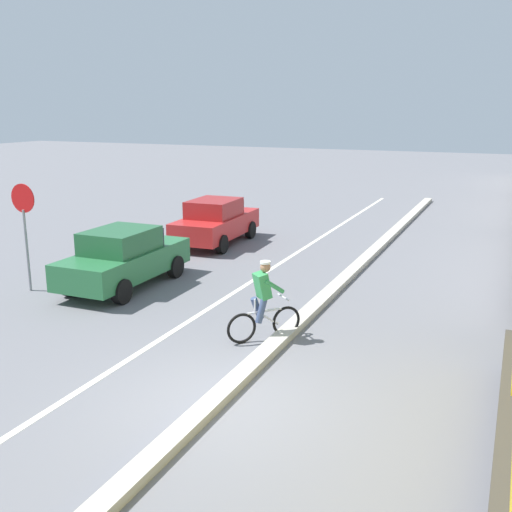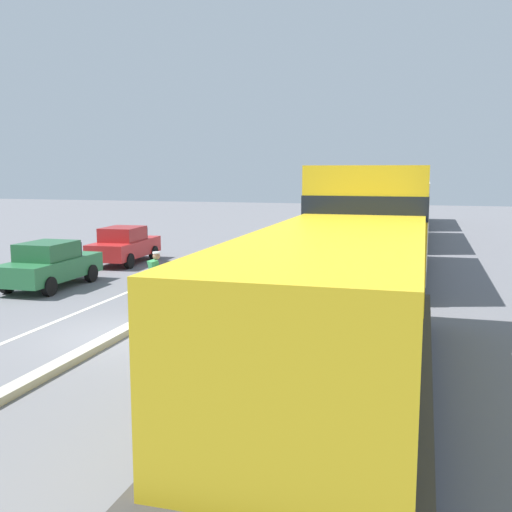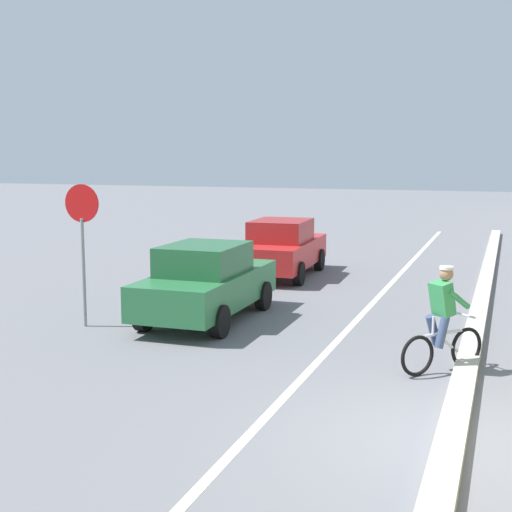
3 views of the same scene
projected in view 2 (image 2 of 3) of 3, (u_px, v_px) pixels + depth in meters
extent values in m
plane|color=slate|center=(122.00, 335.00, 14.95)|extent=(120.00, 120.00, 0.00)
cube|color=#B2AD9E|center=(206.00, 287.00, 20.66)|extent=(0.36, 36.00, 0.16)
cube|color=silver|center=(143.00, 286.00, 21.31)|extent=(0.14, 36.00, 0.01)
cube|color=gold|center=(340.00, 301.00, 10.14)|extent=(2.70, 9.86, 2.40)
cube|color=gold|center=(368.00, 237.00, 14.82)|extent=(2.80, 2.80, 3.50)
cube|color=black|center=(369.00, 205.00, 14.71)|extent=(2.83, 2.83, 0.56)
cube|color=#383533|center=(343.00, 358.00, 10.88)|extent=(3.10, 11.60, 0.20)
cylinder|color=#4C4947|center=(343.00, 366.00, 10.90)|extent=(1.10, 3.00, 1.10)
cylinder|color=black|center=(365.00, 318.00, 14.71)|extent=(2.40, 1.00, 1.00)
cylinder|color=black|center=(361.00, 326.00, 13.95)|extent=(2.40, 1.00, 1.00)
cylinder|color=black|center=(357.00, 335.00, 13.18)|extent=(2.40, 1.00, 1.00)
cylinder|color=black|center=(321.00, 421.00, 8.63)|extent=(2.40, 1.00, 1.00)
cylinder|color=black|center=(311.00, 446.00, 7.87)|extent=(2.40, 1.00, 1.00)
cylinder|color=black|center=(298.00, 475.00, 7.11)|extent=(2.40, 1.00, 1.00)
cube|color=#ADAAA2|center=(389.00, 221.00, 23.05)|extent=(2.90, 10.40, 3.10)
cylinder|color=gray|center=(390.00, 176.00, 22.81)|extent=(0.60, 9.88, 0.60)
cube|color=black|center=(395.00, 237.00, 28.23)|extent=(2.61, 0.10, 0.70)
cube|color=black|center=(377.00, 274.00, 18.23)|extent=(2.61, 0.10, 0.70)
cylinder|color=black|center=(393.00, 252.00, 26.89)|extent=(2.46, 0.90, 0.90)
cylinder|color=black|center=(391.00, 255.00, 25.84)|extent=(2.46, 0.90, 0.90)
cylinder|color=black|center=(383.00, 276.00, 20.75)|extent=(2.46, 0.90, 0.90)
cylinder|color=black|center=(380.00, 282.00, 19.70)|extent=(2.46, 0.90, 0.90)
cube|color=#A5A39B|center=(401.00, 204.00, 34.10)|extent=(2.90, 10.40, 3.10)
cylinder|color=gray|center=(402.00, 174.00, 33.86)|extent=(0.60, 9.88, 0.60)
cube|color=black|center=(404.00, 218.00, 39.28)|extent=(2.61, 0.10, 0.70)
cube|color=black|center=(396.00, 235.00, 29.27)|extent=(2.61, 0.10, 0.70)
cylinder|color=black|center=(402.00, 228.00, 37.94)|extent=(2.46, 0.90, 0.90)
cylinder|color=black|center=(402.00, 230.00, 36.89)|extent=(2.46, 0.90, 0.90)
cylinder|color=black|center=(398.00, 239.00, 31.80)|extent=(2.46, 0.90, 0.90)
cylinder|color=black|center=(397.00, 242.00, 30.75)|extent=(2.46, 0.90, 0.90)
cube|color=#B1AEA6|center=(407.00, 196.00, 45.15)|extent=(2.90, 10.40, 3.10)
cylinder|color=gray|center=(408.00, 173.00, 44.91)|extent=(0.60, 9.88, 0.60)
cube|color=black|center=(409.00, 208.00, 50.32)|extent=(2.61, 0.10, 0.70)
cube|color=black|center=(404.00, 217.00, 40.32)|extent=(2.61, 0.10, 0.70)
cylinder|color=black|center=(408.00, 215.00, 48.99)|extent=(2.46, 0.90, 0.90)
cylinder|color=black|center=(407.00, 216.00, 47.94)|extent=(2.46, 0.90, 0.90)
cylinder|color=black|center=(405.00, 221.00, 42.85)|extent=(2.46, 0.90, 0.90)
cylinder|color=black|center=(405.00, 223.00, 41.80)|extent=(2.46, 0.90, 0.90)
cube|color=#286B3D|center=(51.00, 269.00, 20.97)|extent=(1.74, 4.21, 0.70)
cube|color=#225B34|center=(47.00, 251.00, 20.74)|extent=(1.52, 1.91, 0.60)
cube|color=#1E232D|center=(64.00, 249.00, 21.70)|extent=(1.43, 0.13, 0.51)
cylinder|color=black|center=(53.00, 271.00, 22.48)|extent=(0.23, 0.64, 0.64)
cylinder|color=black|center=(91.00, 273.00, 22.06)|extent=(0.23, 0.64, 0.64)
cylinder|color=black|center=(7.00, 284.00, 19.99)|extent=(0.23, 0.64, 0.64)
cylinder|color=black|center=(49.00, 286.00, 19.57)|extent=(0.23, 0.64, 0.64)
cube|color=red|center=(125.00, 248.00, 26.45)|extent=(1.89, 4.27, 0.70)
cube|color=maroon|center=(123.00, 234.00, 26.21)|extent=(1.58, 1.97, 0.60)
cube|color=#1E232D|center=(133.00, 233.00, 27.18)|extent=(1.43, 0.18, 0.51)
cylinder|color=black|center=(121.00, 252.00, 27.93)|extent=(0.25, 0.65, 0.64)
cylinder|color=black|center=(154.00, 253.00, 27.57)|extent=(0.25, 0.65, 0.64)
cylinder|color=black|center=(94.00, 260.00, 25.42)|extent=(0.25, 0.65, 0.64)
cylinder|color=black|center=(129.00, 261.00, 25.06)|extent=(0.25, 0.65, 0.64)
torus|color=black|center=(173.00, 296.00, 18.01)|extent=(0.48, 0.54, 0.66)
torus|color=black|center=(140.00, 300.00, 17.45)|extent=(0.48, 0.54, 0.66)
cylinder|color=silver|center=(156.00, 288.00, 17.69)|extent=(0.56, 0.62, 0.05)
cylinder|color=silver|center=(160.00, 294.00, 17.77)|extent=(0.35, 0.39, 0.36)
cylinder|color=silver|center=(149.00, 284.00, 17.55)|extent=(0.04, 0.04, 0.30)
cylinder|color=silver|center=(170.00, 278.00, 17.89)|extent=(0.38, 0.34, 0.04)
cylinder|color=#38476B|center=(151.00, 286.00, 17.70)|extent=(0.30, 0.32, 0.52)
cylinder|color=#38476B|center=(154.00, 288.00, 17.53)|extent=(0.28, 0.29, 0.52)
cube|color=#338C4C|center=(154.00, 269.00, 17.58)|extent=(0.47, 0.47, 0.57)
sphere|color=#9E7051|center=(156.00, 256.00, 17.56)|extent=(0.22, 0.22, 0.22)
cylinder|color=white|center=(156.00, 253.00, 17.55)|extent=(0.22, 0.22, 0.05)
cylinder|color=#338C4C|center=(159.00, 268.00, 17.82)|extent=(0.37, 0.41, 0.36)
cylinder|color=#338C4C|center=(163.00, 270.00, 17.55)|extent=(0.37, 0.41, 0.36)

